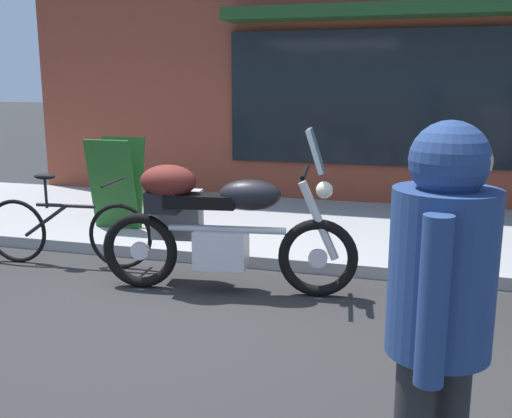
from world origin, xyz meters
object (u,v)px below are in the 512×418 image
Objects in this scene: touring_motorcycle at (213,221)px; sandwich_board_sign at (117,183)px; parked_bicycle at (66,230)px; pedestrian_walking at (441,293)px.

sandwich_board_sign is (-1.66, 1.37, 0.03)m from touring_motorcycle.
touring_motorcycle is at bearing -9.38° from parked_bicycle.
parked_bicycle is at bearing 140.90° from pedestrian_walking.
pedestrian_walking is at bearing -48.26° from sandwich_board_sign.
touring_motorcycle is 2.16m from sandwich_board_sign.
sandwich_board_sign is at bearing 140.55° from touring_motorcycle.
touring_motorcycle is 1.66m from parked_bicycle.
pedestrian_walking reaches higher than sandwich_board_sign.
pedestrian_walking is at bearing -54.42° from touring_motorcycle.
pedestrian_walking is at bearing -39.10° from parked_bicycle.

